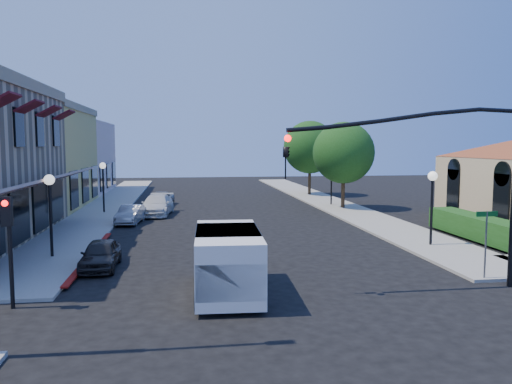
{
  "coord_description": "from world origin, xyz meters",
  "views": [
    {
      "loc": [
        -2.97,
        -13.69,
        4.82
      ],
      "look_at": [
        0.37,
        9.24,
        2.6
      ],
      "focal_mm": 35.0,
      "sensor_mm": 36.0,
      "label": 1
    }
  ],
  "objects": [
    {
      "name": "ground",
      "position": [
        0.0,
        0.0,
        0.0
      ],
      "size": [
        120.0,
        120.0,
        0.0
      ],
      "primitive_type": "plane",
      "color": "black",
      "rests_on": "ground"
    },
    {
      "name": "sidewalk_left",
      "position": [
        -8.75,
        27.0,
        0.06
      ],
      "size": [
        3.5,
        50.0,
        0.12
      ],
      "primitive_type": "cube",
      "color": "gray",
      "rests_on": "ground"
    },
    {
      "name": "sidewalk_right",
      "position": [
        8.75,
        27.0,
        0.06
      ],
      "size": [
        3.5,
        50.0,
        0.12
      ],
      "primitive_type": "cube",
      "color": "gray",
      "rests_on": "ground"
    },
    {
      "name": "curb_red_strip",
      "position": [
        -6.9,
        8.0,
        0.0
      ],
      "size": [
        0.25,
        10.0,
        0.06
      ],
      "primitive_type": "cube",
      "color": "maroon",
      "rests_on": "ground"
    },
    {
      "name": "yellow_stucco_building",
      "position": [
        -15.5,
        26.0,
        3.8
      ],
      "size": [
        10.0,
        12.0,
        7.6
      ],
      "primitive_type": "cube",
      "color": "#D3BE5F",
      "rests_on": "ground"
    },
    {
      "name": "pink_stucco_building",
      "position": [
        -15.5,
        38.0,
        3.5
      ],
      "size": [
        10.0,
        12.0,
        7.0
      ],
      "primitive_type": "cube",
      "color": "#CFA89D",
      "rests_on": "ground"
    },
    {
      "name": "hedge",
      "position": [
        11.7,
        9.0,
        0.0
      ],
      "size": [
        1.4,
        8.0,
        1.1
      ],
      "primitive_type": "cube",
      "color": "#1B4714",
      "rests_on": "ground"
    },
    {
      "name": "street_tree_a",
      "position": [
        8.8,
        22.0,
        4.19
      ],
      "size": [
        4.56,
        4.56,
        6.48
      ],
      "color": "#2F2112",
      "rests_on": "ground"
    },
    {
      "name": "street_tree_b",
      "position": [
        8.8,
        32.0,
        4.54
      ],
      "size": [
        4.94,
        4.94,
        7.02
      ],
      "color": "#2F2112",
      "rests_on": "ground"
    },
    {
      "name": "signal_mast_arm",
      "position": [
        5.86,
        1.5,
        4.09
      ],
      "size": [
        8.01,
        0.39,
        6.0
      ],
      "color": "black",
      "rests_on": "ground"
    },
    {
      "name": "secondary_signal",
      "position": [
        -8.0,
        1.41,
        2.32
      ],
      "size": [
        0.28,
        0.42,
        3.32
      ],
      "color": "black",
      "rests_on": "ground"
    },
    {
      "name": "street_name_sign",
      "position": [
        7.5,
        2.2,
        1.7
      ],
      "size": [
        0.8,
        0.06,
        2.5
      ],
      "color": "#595B5E",
      "rests_on": "ground"
    },
    {
      "name": "lamppost_left_near",
      "position": [
        -8.5,
        8.0,
        2.74
      ],
      "size": [
        0.44,
        0.44,
        3.57
      ],
      "color": "black",
      "rests_on": "ground"
    },
    {
      "name": "lamppost_left_far",
      "position": [
        -8.5,
        22.0,
        2.74
      ],
      "size": [
        0.44,
        0.44,
        3.57
      ],
      "color": "black",
      "rests_on": "ground"
    },
    {
      "name": "lamppost_right_near",
      "position": [
        8.5,
        8.0,
        2.74
      ],
      "size": [
        0.44,
        0.44,
        3.57
      ],
      "color": "black",
      "rests_on": "ground"
    },
    {
      "name": "lamppost_right_far",
      "position": [
        8.5,
        24.0,
        2.74
      ],
      "size": [
        0.44,
        0.44,
        3.57
      ],
      "color": "black",
      "rests_on": "ground"
    },
    {
      "name": "white_van",
      "position": [
        -1.6,
        1.95,
        1.19
      ],
      "size": [
        2.25,
        4.75,
        2.06
      ],
      "color": "white",
      "rests_on": "ground"
    },
    {
      "name": "parked_car_a",
      "position": [
        -6.2,
        6.0,
        0.56
      ],
      "size": [
        1.35,
        3.3,
        1.12
      ],
      "primitive_type": "imported",
      "rotation": [
        0.0,
        0.0,
        -0.01
      ],
      "color": "black",
      "rests_on": "ground"
    },
    {
      "name": "parked_car_b",
      "position": [
        -6.2,
        17.17,
        0.56
      ],
      "size": [
        1.64,
        3.55,
        1.13
      ],
      "primitive_type": "imported",
      "rotation": [
        0.0,
        0.0,
        -0.13
      ],
      "color": "#9C9DA0",
      "rests_on": "ground"
    },
    {
      "name": "parked_car_c",
      "position": [
        -4.8,
        20.71,
        0.68
      ],
      "size": [
        2.48,
        4.89,
        1.36
      ],
      "primitive_type": "imported",
      "rotation": [
        0.0,
        0.0,
        -0.13
      ],
      "color": "silver",
      "rests_on": "ground"
    },
    {
      "name": "parked_car_d",
      "position": [
        -4.8,
        26.0,
        0.54
      ],
      "size": [
        2.22,
        4.04,
        1.07
      ],
      "primitive_type": "imported",
      "rotation": [
        0.0,
        0.0,
        -0.12
      ],
      "color": "gray",
      "rests_on": "ground"
    }
  ]
}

